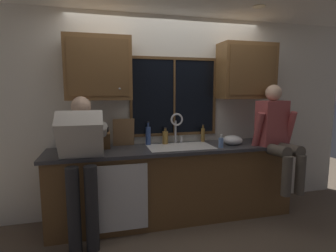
{
  "coord_description": "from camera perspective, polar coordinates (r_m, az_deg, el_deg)",
  "views": [
    {
      "loc": [
        -0.87,
        -3.37,
        1.62
      ],
      "look_at": [
        -0.09,
        -0.3,
        1.18
      ],
      "focal_mm": 28.26,
      "sensor_mm": 36.0,
      "label": 1
    }
  ],
  "objects": [
    {
      "name": "countertop",
      "position": [
        3.26,
        1.5,
        -4.91
      ],
      "size": [
        3.04,
        0.62,
        0.04
      ],
      "primitive_type": "cube",
      "color": "#38383D",
      "rests_on": "lower_cabinet_run"
    },
    {
      "name": "window_frame_left",
      "position": [
        3.37,
        -8.01,
        6.17
      ],
      "size": [
        0.04,
        0.02,
        0.95
      ],
      "primitive_type": "cube",
      "color": "brown"
    },
    {
      "name": "upper_cabinet_right",
      "position": [
        3.72,
        16.54,
        11.24
      ],
      "size": [
        0.74,
        0.36,
        0.72
      ],
      "color": "brown"
    },
    {
      "name": "window_glass",
      "position": [
        3.49,
        1.32,
        6.3
      ],
      "size": [
        1.1,
        0.02,
        0.95
      ],
      "primitive_type": "cube",
      "color": "black"
    },
    {
      "name": "bottle_tall_clear",
      "position": [
        3.6,
        7.54,
        -1.84
      ],
      "size": [
        0.05,
        0.05,
        0.24
      ],
      "color": "olive",
      "rests_on": "countertop"
    },
    {
      "name": "sink",
      "position": [
        3.3,
        2.66,
        -6.12
      ],
      "size": [
        0.8,
        0.46,
        0.21
      ],
      "color": "silver",
      "rests_on": "lower_cabinet_run"
    },
    {
      "name": "back_wall",
      "position": [
        3.55,
        -0.11,
        2.28
      ],
      "size": [
        5.38,
        0.12,
        2.55
      ],
      "primitive_type": "cube",
      "color": "silver",
      "rests_on": "floor"
    },
    {
      "name": "soap_dispenser",
      "position": [
        3.28,
        11.35,
        -3.48
      ],
      "size": [
        0.06,
        0.07,
        0.17
      ],
      "color": "#668CCC",
      "rests_on": "countertop"
    },
    {
      "name": "window_frame_top",
      "position": [
        3.5,
        1.39,
        14.38
      ],
      "size": [
        1.17,
        0.02,
        0.04
      ],
      "primitive_type": "cube",
      "color": "brown"
    },
    {
      "name": "window_mullion_center",
      "position": [
        3.48,
        1.38,
        6.29
      ],
      "size": [
        0.02,
        0.02,
        0.95
      ],
      "primitive_type": "cube",
      "color": "brown"
    },
    {
      "name": "ceiling_downlight_right",
      "position": [
        3.41,
        19.03,
        23.18
      ],
      "size": [
        0.14,
        0.14,
        0.01
      ],
      "primitive_type": "cylinder",
      "color": "#FFEAB2"
    },
    {
      "name": "faucet",
      "position": [
        3.41,
        1.93,
        0.33
      ],
      "size": [
        0.18,
        0.09,
        0.4
      ],
      "color": "silver",
      "rests_on": "countertop"
    },
    {
      "name": "knife_block",
      "position": [
        3.21,
        -13.46,
        -2.97
      ],
      "size": [
        0.12,
        0.18,
        0.32
      ],
      "color": "brown",
      "rests_on": "countertop"
    },
    {
      "name": "cutting_board",
      "position": [
        3.33,
        -9.55,
        -1.37
      ],
      "size": [
        0.26,
        0.09,
        0.35
      ],
      "primitive_type": "cube",
      "rotation": [
        0.21,
        0.0,
        0.0
      ],
      "color": "#997047",
      "rests_on": "countertop"
    },
    {
      "name": "bottle_green_glass",
      "position": [
        3.42,
        -0.6,
        -2.42
      ],
      "size": [
        0.07,
        0.07,
        0.22
      ],
      "color": "olive",
      "rests_on": "countertop"
    },
    {
      "name": "bottle_amber_small",
      "position": [
        3.38,
        -4.32,
        -1.99
      ],
      "size": [
        0.07,
        0.07,
        0.3
      ],
      "color": "#334C8C",
      "rests_on": "countertop"
    },
    {
      "name": "lower_cabinet_run",
      "position": [
        3.41,
        1.38,
        -12.4
      ],
      "size": [
        2.98,
        0.58,
        0.88
      ],
      "primitive_type": "cube",
      "color": "brown",
      "rests_on": "floor"
    },
    {
      "name": "window_frame_bottom",
      "position": [
        3.53,
        1.34,
        -1.73
      ],
      "size": [
        1.17,
        0.02,
        0.04
      ],
      "primitive_type": "cube",
      "color": "brown"
    },
    {
      "name": "mixing_bowl",
      "position": [
        3.5,
        13.75,
        -2.98
      ],
      "size": [
        0.25,
        0.25,
        0.12
      ],
      "primitive_type": "ellipsoid",
      "color": "silver",
      "rests_on": "countertop"
    },
    {
      "name": "upper_cabinet_left",
      "position": [
        3.21,
        -14.75,
        11.91
      ],
      "size": [
        0.74,
        0.36,
        0.72
      ],
      "color": "brown"
    },
    {
      "name": "person_standing",
      "position": [
        2.84,
        -18.13,
        -6.02
      ],
      "size": [
        0.53,
        0.7,
        1.55
      ],
      "color": "#262628",
      "rests_on": "floor"
    },
    {
      "name": "window_frame_right",
      "position": [
        3.67,
        9.97,
        6.26
      ],
      "size": [
        0.03,
        0.02,
        0.95
      ],
      "primitive_type": "cube",
      "color": "brown"
    },
    {
      "name": "dishwasher_front",
      "position": [
        3.0,
        -10.28,
        -15.08
      ],
      "size": [
        0.6,
        0.02,
        0.74
      ],
      "primitive_type": "cube",
      "color": "white"
    },
    {
      "name": "person_sitting_on_counter",
      "position": [
        3.54,
        22.38,
        -1.13
      ],
      "size": [
        0.54,
        0.64,
        1.26
      ],
      "color": "#595147",
      "rests_on": "countertop"
    }
  ]
}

